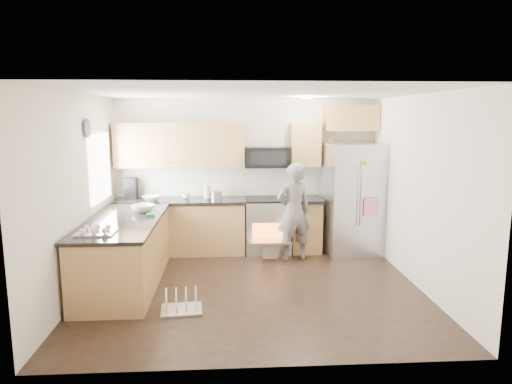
{
  "coord_description": "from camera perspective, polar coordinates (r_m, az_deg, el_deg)",
  "views": [
    {
      "loc": [
        -0.32,
        -5.9,
        2.31
      ],
      "look_at": [
        0.08,
        0.5,
        1.24
      ],
      "focal_mm": 32.0,
      "sensor_mm": 36.0,
      "label": 1
    }
  ],
  "objects": [
    {
      "name": "refrigerator",
      "position": [
        7.82,
        12.01,
        -0.87
      ],
      "size": [
        0.98,
        0.8,
        1.86
      ],
      "rotation": [
        0.0,
        0.0,
        0.11
      ],
      "color": "#B7B7BC",
      "rests_on": "ground"
    },
    {
      "name": "ground",
      "position": [
        6.34,
        -0.42,
        -11.87
      ],
      "size": [
        4.5,
        4.5,
        0.0
      ],
      "primitive_type": "plane",
      "color": "black",
      "rests_on": "ground"
    },
    {
      "name": "dish_rack",
      "position": [
        5.69,
        -9.31,
        -13.73
      ],
      "size": [
        0.51,
        0.43,
        0.3
      ],
      "rotation": [
        0.0,
        0.0,
        0.09
      ],
      "color": "#B7B7BC",
      "rests_on": "ground"
    },
    {
      "name": "room_shell",
      "position": [
        5.96,
        -0.8,
        3.36
      ],
      "size": [
        4.54,
        4.04,
        2.62
      ],
      "color": "white",
      "rests_on": "ground"
    },
    {
      "name": "person",
      "position": [
        7.33,
        4.74,
        -2.49
      ],
      "size": [
        0.66,
        0.52,
        1.59
      ],
      "primitive_type": "imported",
      "rotation": [
        0.0,
        0.0,
        3.42
      ],
      "color": "slate",
      "rests_on": "ground"
    },
    {
      "name": "back_cabinet_run",
      "position": [
        7.77,
        -5.47,
        -0.54
      ],
      "size": [
        4.45,
        0.64,
        2.5
      ],
      "color": "#9E723F",
      "rests_on": "ground"
    },
    {
      "name": "stove_range",
      "position": [
        7.79,
        1.47,
        -2.62
      ],
      "size": [
        0.76,
        0.97,
        1.79
      ],
      "color": "#B7B7BC",
      "rests_on": "ground"
    },
    {
      "name": "peninsula",
      "position": [
        6.58,
        -16.09,
        -7.2
      ],
      "size": [
        0.96,
        2.36,
        1.03
      ],
      "color": "#9E723F",
      "rests_on": "ground"
    }
  ]
}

